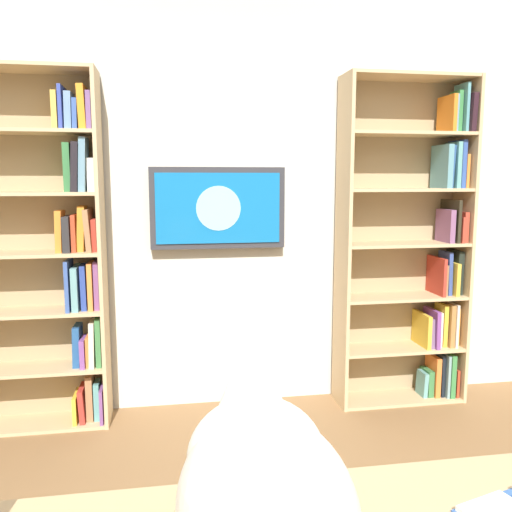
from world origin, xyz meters
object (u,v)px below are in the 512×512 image
bookshelf_right (48,253)px  wall_mounted_tv (218,208)px  bookshelf_left (416,249)px  cat (262,488)px

bookshelf_right → wall_mounted_tv: 1.05m
wall_mounted_tv → bookshelf_left: bearing=176.3°
bookshelf_left → cat: (1.46, 2.36, -0.11)m
wall_mounted_tv → cat: wall_mounted_tv is taller
wall_mounted_tv → bookshelf_right: bearing=4.6°
wall_mounted_tv → cat: size_ratio=1.43×
bookshelf_left → cat: 2.77m
bookshelf_right → cat: 2.51m
bookshelf_left → cat: bearing=58.3°
bookshelf_left → bookshelf_right: bearing=-0.0°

